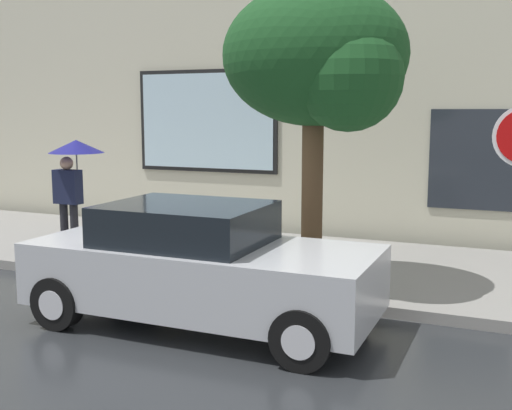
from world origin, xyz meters
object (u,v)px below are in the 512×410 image
(parked_car, at_px, (199,267))
(fire_hydrant, at_px, (168,236))
(street_tree, at_px, (321,62))
(pedestrian_with_umbrella, at_px, (73,165))

(parked_car, distance_m, fire_hydrant, 2.90)
(parked_car, distance_m, street_tree, 3.17)
(fire_hydrant, xyz_separation_m, pedestrian_with_umbrella, (-1.76, -0.12, 1.12))
(parked_car, bearing_deg, street_tree, 61.60)
(parked_car, bearing_deg, fire_hydrant, 128.57)
(pedestrian_with_umbrella, height_order, street_tree, street_tree)
(parked_car, height_order, pedestrian_with_umbrella, pedestrian_with_umbrella)
(fire_hydrant, bearing_deg, street_tree, -11.02)
(fire_hydrant, distance_m, pedestrian_with_umbrella, 2.09)
(pedestrian_with_umbrella, bearing_deg, fire_hydrant, 3.91)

